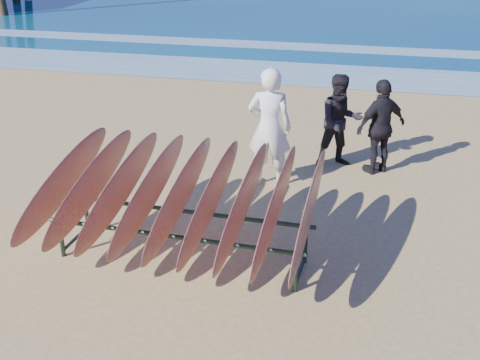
{
  "coord_description": "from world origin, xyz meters",
  "views": [
    {
      "loc": [
        1.54,
        -5.78,
        3.98
      ],
      "look_at": [
        0.0,
        0.8,
        0.95
      ],
      "focal_mm": 45.0,
      "sensor_mm": 36.0,
      "label": 1
    }
  ],
  "objects": [
    {
      "name": "foam_far",
      "position": [
        0.0,
        13.5,
        0.01
      ],
      "size": [
        160.0,
        160.0,
        0.0
      ],
      "primitive_type": "plane",
      "color": "white",
      "rests_on": "ground"
    },
    {
      "name": "person_dark_a",
      "position": [
        1.0,
        3.86,
        0.79
      ],
      "size": [
        0.94,
        0.84,
        1.58
      ],
      "primitive_type": "imported",
      "rotation": [
        0.0,
        0.0,
        0.39
      ],
      "color": "black",
      "rests_on": "ground"
    },
    {
      "name": "ground",
      "position": [
        0.0,
        0.0,
        0.0
      ],
      "size": [
        120.0,
        120.0,
        0.0
      ],
      "primitive_type": "plane",
      "color": "tan",
      "rests_on": "ground"
    },
    {
      "name": "surfboard_rack",
      "position": [
        -0.63,
        0.35,
        0.87
      ],
      "size": [
        3.25,
        2.62,
        1.41
      ],
      "rotation": [
        0.0,
        0.0,
        -0.04
      ],
      "color": "black",
      "rests_on": "ground"
    },
    {
      "name": "person_dark_b",
      "position": [
        1.66,
        3.72,
        0.79
      ],
      "size": [
        0.95,
        0.88,
        1.57
      ],
      "primitive_type": "imported",
      "rotation": [
        0.0,
        0.0,
        3.83
      ],
      "color": "black",
      "rests_on": "ground"
    },
    {
      "name": "foam_near",
      "position": [
        0.0,
        10.0,
        0.01
      ],
      "size": [
        160.0,
        160.0,
        0.0
      ],
      "primitive_type": "plane",
      "color": "white",
      "rests_on": "ground"
    },
    {
      "name": "person_white",
      "position": [
        -0.01,
        2.86,
        0.94
      ],
      "size": [
        0.69,
        0.46,
        1.87
      ],
      "primitive_type": "imported",
      "rotation": [
        0.0,
        0.0,
        3.16
      ],
      "color": "white",
      "rests_on": "ground"
    }
  ]
}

